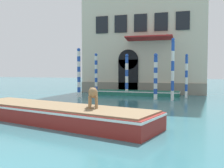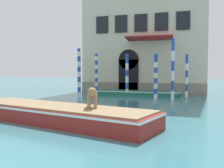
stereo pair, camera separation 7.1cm
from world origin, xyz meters
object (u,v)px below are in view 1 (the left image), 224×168
at_px(mooring_pole_1, 186,76).
at_px(mooring_pole_4, 173,69).
at_px(boat_moored_near_palazzo, 137,93).
at_px(mooring_pole_2, 156,76).
at_px(mooring_pole_3, 79,72).
at_px(mooring_pole_5, 127,74).
at_px(dog_on_deck, 93,94).
at_px(mooring_pole_0, 96,74).
at_px(boat_foreground, 55,113).

distance_m(mooring_pole_1, mooring_pole_4, 2.22).
height_order(boat_moored_near_palazzo, mooring_pole_2, mooring_pole_2).
xyz_separation_m(mooring_pole_3, mooring_pole_5, (3.20, 2.39, -0.18)).
xyz_separation_m(mooring_pole_1, mooring_pole_4, (-0.88, -1.97, 0.50)).
bearing_deg(dog_on_deck, mooring_pole_1, 144.17).
distance_m(boat_moored_near_palazzo, mooring_pole_5, 1.76).
bearing_deg(mooring_pole_2, mooring_pole_5, 141.73).
relative_size(dog_on_deck, mooring_pole_0, 0.34).
distance_m(mooring_pole_3, mooring_pole_4, 7.04).
relative_size(mooring_pole_0, mooring_pole_4, 0.81).
xyz_separation_m(mooring_pole_1, mooring_pole_5, (-4.71, 0.57, 0.07)).
height_order(boat_foreground, mooring_pole_4, mooring_pole_4).
distance_m(boat_moored_near_palazzo, mooring_pole_0, 3.77).
bearing_deg(mooring_pole_1, dog_on_deck, -105.94).
height_order(mooring_pole_0, mooring_pole_2, mooring_pole_0).
xyz_separation_m(boat_moored_near_palazzo, mooring_pole_0, (-3.38, -0.66, 1.55)).
bearing_deg(mooring_pole_2, mooring_pole_4, -21.46).
bearing_deg(boat_moored_near_palazzo, boat_foreground, -94.39).
height_order(boat_foreground, mooring_pole_1, mooring_pole_1).
relative_size(boat_foreground, dog_on_deck, 7.58).
relative_size(mooring_pole_0, mooring_pole_2, 1.06).
bearing_deg(mooring_pole_3, mooring_pole_2, 3.16).
xyz_separation_m(boat_moored_near_palazzo, mooring_pole_4, (2.99, -2.83, 1.95)).
bearing_deg(mooring_pole_2, boat_moored_near_palazzo, 127.07).
xyz_separation_m(boat_moored_near_palazzo, mooring_pole_2, (1.78, -2.35, 1.46)).
height_order(mooring_pole_1, mooring_pole_3, mooring_pole_3).
relative_size(mooring_pole_0, mooring_pole_1, 1.06).
bearing_deg(mooring_pole_2, mooring_pole_0, 161.87).
relative_size(mooring_pole_0, mooring_pole_5, 1.02).
relative_size(boat_moored_near_palazzo, mooring_pole_3, 1.81).
relative_size(boat_foreground, boat_moored_near_palazzo, 1.31).
bearing_deg(boat_moored_near_palazzo, mooring_pole_2, -52.26).
relative_size(mooring_pole_4, mooring_pole_5, 1.25).
distance_m(mooring_pole_2, mooring_pole_5, 3.34).
distance_m(boat_moored_near_palazzo, mooring_pole_1, 4.22).
relative_size(dog_on_deck, mooring_pole_5, 0.34).
bearing_deg(mooring_pole_2, mooring_pole_3, -176.84).
height_order(mooring_pole_0, mooring_pole_3, mooring_pole_3).
height_order(mooring_pole_4, mooring_pole_5, mooring_pole_4).
bearing_deg(dog_on_deck, mooring_pole_4, 145.99).
xyz_separation_m(mooring_pole_4, mooring_pole_5, (-3.84, 2.54, -0.43)).
bearing_deg(mooring_pole_0, mooring_pole_4, -18.78).
bearing_deg(mooring_pole_0, mooring_pole_1, -1.53).
bearing_deg(mooring_pole_4, boat_foreground, -114.33).
xyz_separation_m(boat_foreground, mooring_pole_3, (-3.00, 9.08, 1.54)).
xyz_separation_m(dog_on_deck, mooring_pole_4, (2.31, 9.16, 0.94)).
bearing_deg(dog_on_deck, boat_moored_near_palazzo, 163.40).
relative_size(mooring_pole_2, mooring_pole_3, 0.87).
height_order(mooring_pole_2, mooring_pole_3, mooring_pole_3).
xyz_separation_m(boat_foreground, mooring_pole_1, (4.91, 10.90, 1.29)).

